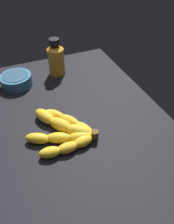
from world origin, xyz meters
The scene contains 4 objects.
ground_plane centered at (0.00, 0.00, -2.50)cm, with size 97.33×60.52×5.00cm, color black.
banana_bunch centered at (1.90, 3.73, 1.66)cm, with size 19.93×20.20×3.76cm.
honey_bottle centered at (35.18, -4.30, 6.63)cm, with size 6.50×6.50×14.61cm.
small_bowl centered at (33.01, 12.44, 2.23)cm, with size 11.64×11.64×4.36cm.
Camera 1 is at (-37.54, 12.91, 46.19)cm, focal length 32.85 mm.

